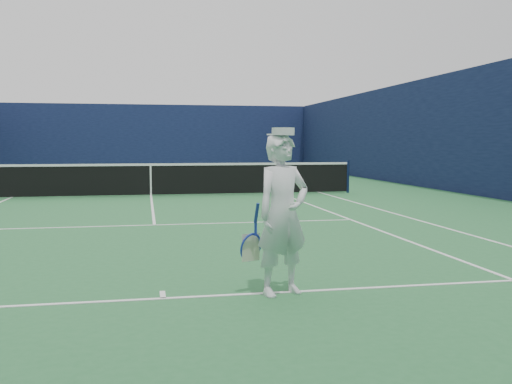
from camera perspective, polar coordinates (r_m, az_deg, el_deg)
ground at (r=17.89m, az=-10.46°, el=-0.40°), size 80.00×80.00×0.00m
court_markings at (r=17.89m, az=-10.46°, el=-0.39°), size 11.03×23.83×0.01m
windscreen_fence at (r=17.82m, az=-10.56°, el=6.02°), size 20.12×36.12×4.00m
tennis_net at (r=17.85m, az=-10.49°, el=1.38°), size 12.88×0.09×1.07m
tennis_player at (r=6.10m, az=2.68°, el=-2.21°), size 0.86×0.61×1.79m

